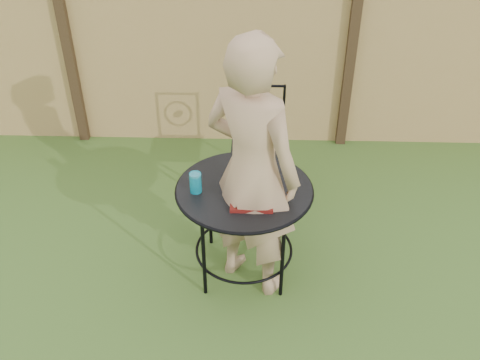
{
  "coord_description": "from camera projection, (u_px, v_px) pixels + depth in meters",
  "views": [
    {
      "loc": [
        0.44,
        -2.53,
        2.8
      ],
      "look_at": [
        0.34,
        0.38,
        0.75
      ],
      "focal_mm": 40.0,
      "sensor_mm": 36.0,
      "label": 1
    }
  ],
  "objects": [
    {
      "name": "patio_table",
      "position": [
        244.0,
        204.0,
        3.61
      ],
      "size": [
        0.92,
        0.92,
        0.72
      ],
      "color": "black",
      "rests_on": "ground"
    },
    {
      "name": "ground",
      "position": [
        189.0,
        300.0,
        3.69
      ],
      "size": [
        60.0,
        60.0,
        0.0
      ],
      "primitive_type": "plane",
      "color": "#284B18",
      "rests_on": "ground"
    },
    {
      "name": "diner",
      "position": [
        252.0,
        172.0,
        3.35
      ],
      "size": [
        0.8,
        0.72,
        1.82
      ],
      "primitive_type": "imported",
      "rotation": [
        0.0,
        0.0,
        2.58
      ],
      "color": "tan",
      "rests_on": "ground"
    },
    {
      "name": "fork",
      "position": [
        254.0,
        176.0,
        3.31
      ],
      "size": [
        0.01,
        0.01,
        0.18
      ],
      "primitive_type": "cylinder",
      "color": "silver",
      "rests_on": "salad"
    },
    {
      "name": "salad_plate",
      "position": [
        252.0,
        199.0,
        3.41
      ],
      "size": [
        0.27,
        0.27,
        0.02
      ],
      "primitive_type": "cube",
      "color": "#401309",
      "rests_on": "patio_table"
    },
    {
      "name": "drinking_glass",
      "position": [
        196.0,
        183.0,
        3.46
      ],
      "size": [
        0.08,
        0.08,
        0.14
      ],
      "primitive_type": "cylinder",
      "color": "#0D7F97",
      "rests_on": "patio_table"
    },
    {
      "name": "patio_chair",
      "position": [
        259.0,
        142.0,
        4.44
      ],
      "size": [
        0.46,
        0.46,
        0.95
      ],
      "color": "black",
      "rests_on": "ground"
    },
    {
      "name": "fence",
      "position": [
        209.0,
        49.0,
        4.94
      ],
      "size": [
        8.0,
        0.12,
        1.9
      ],
      "color": "tan",
      "rests_on": "ground"
    },
    {
      "name": "salad",
      "position": [
        252.0,
        192.0,
        3.38
      ],
      "size": [
        0.21,
        0.21,
        0.08
      ],
      "primitive_type": "ellipsoid",
      "color": "#235614",
      "rests_on": "salad_plate"
    }
  ]
}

